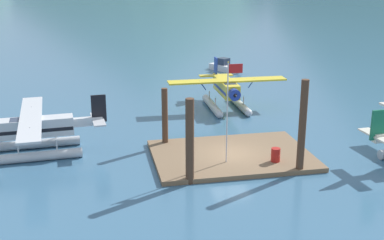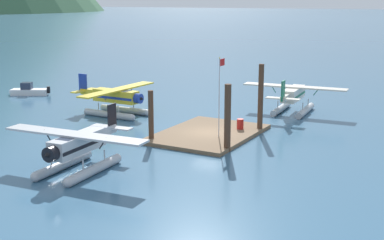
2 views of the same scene
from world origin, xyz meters
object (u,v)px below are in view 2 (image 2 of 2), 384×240
Objects in this scene: seaplane_silver_port_fwd at (78,149)px; seaplane_yellow_bow_right at (116,100)px; seaplane_cream_stbd_aft at (294,97)px; boat_white_open_north at (28,91)px; fuel_drum at (240,124)px; flagpole at (220,88)px.

seaplane_yellow_bow_right is (15.37, 8.35, 0.00)m from seaplane_silver_port_fwd.
seaplane_yellow_bow_right is at bearing 122.97° from seaplane_cream_stbd_aft.
seaplane_yellow_bow_right is 2.36× the size of boat_white_open_north.
boat_white_open_north is (4.18, 16.20, -1.09)m from seaplane_yellow_bow_right.
fuel_drum is 15.82m from seaplane_silver_port_fwd.
seaplane_yellow_bow_right reaches higher than boat_white_open_north.
flagpole is 13.61m from seaplane_yellow_bow_right.
seaplane_yellow_bow_right is 16.77m from boat_white_open_north.
seaplane_cream_stbd_aft is (9.62, -14.84, 0.00)m from seaplane_yellow_bow_right.
fuel_drum is at bearing -98.81° from boat_white_open_north.
seaplane_silver_port_fwd is 25.82m from seaplane_cream_stbd_aft.
seaplane_yellow_bow_right is (3.38, 12.91, -2.70)m from flagpole.
flagpole reaches higher than seaplane_silver_port_fwd.
fuel_drum is at bearing 172.10° from seaplane_cream_stbd_aft.
boat_white_open_north is at bearing 51.48° from seaplane_silver_port_fwd.
seaplane_yellow_bow_right reaches higher than fuel_drum.
seaplane_cream_stbd_aft is at bearing -80.05° from boat_white_open_north.
fuel_drum is 0.08× the size of seaplane_yellow_bow_right.
seaplane_yellow_bow_right is at bearing -104.46° from boat_white_open_north.
flagpole is 0.61× the size of seaplane_silver_port_fwd.
flagpole is 1.46× the size of boat_white_open_north.
seaplane_silver_port_fwd is 1.00× the size of seaplane_yellow_bow_right.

